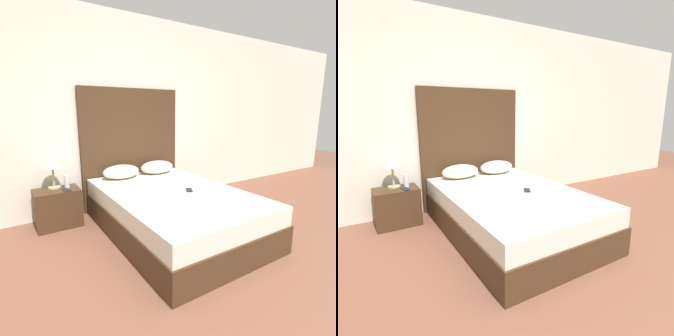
% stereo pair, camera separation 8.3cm
% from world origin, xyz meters
% --- Properties ---
extents(ground_plane, '(16.00, 16.00, 0.00)m').
position_xyz_m(ground_plane, '(0.00, 0.00, 0.00)').
color(ground_plane, brown).
extents(wall_back, '(10.00, 0.06, 2.70)m').
position_xyz_m(wall_back, '(0.00, 2.78, 1.35)').
color(wall_back, silver).
rests_on(wall_back, ground_plane).
extents(bed, '(1.42, 2.14, 0.49)m').
position_xyz_m(bed, '(-0.08, 1.61, 0.24)').
color(bed, '#422B19').
rests_on(bed, ground_plane).
extents(headboard, '(1.49, 0.05, 1.71)m').
position_xyz_m(headboard, '(-0.08, 2.70, 0.85)').
color(headboard, '#422B19').
rests_on(headboard, ground_plane).
extents(pillow_left, '(0.50, 0.33, 0.19)m').
position_xyz_m(pillow_left, '(-0.37, 2.46, 0.58)').
color(pillow_left, silver).
rests_on(pillow_left, bed).
extents(pillow_right, '(0.50, 0.33, 0.19)m').
position_xyz_m(pillow_right, '(0.20, 2.46, 0.58)').
color(pillow_right, silver).
rests_on(pillow_right, bed).
extents(phone_on_bed, '(0.14, 0.16, 0.01)m').
position_xyz_m(phone_on_bed, '(0.08, 1.52, 0.50)').
color(phone_on_bed, black).
rests_on(phone_on_bed, bed).
extents(nightstand, '(0.52, 0.36, 0.47)m').
position_xyz_m(nightstand, '(-1.20, 2.47, 0.23)').
color(nightstand, '#422B19').
rests_on(nightstand, ground_plane).
extents(table_lamp, '(0.23, 0.23, 0.41)m').
position_xyz_m(table_lamp, '(-1.21, 2.55, 0.78)').
color(table_lamp, tan).
rests_on(table_lamp, nightstand).
extents(phone_on_nightstand, '(0.09, 0.16, 0.01)m').
position_xyz_m(phone_on_nightstand, '(-1.10, 2.38, 0.47)').
color(phone_on_nightstand, black).
rests_on(phone_on_nightstand, nightstand).
extents(toiletry_bottle, '(0.06, 0.06, 0.16)m').
position_xyz_m(toiletry_bottle, '(-1.07, 2.48, 0.55)').
color(toiletry_bottle, silver).
rests_on(toiletry_bottle, nightstand).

